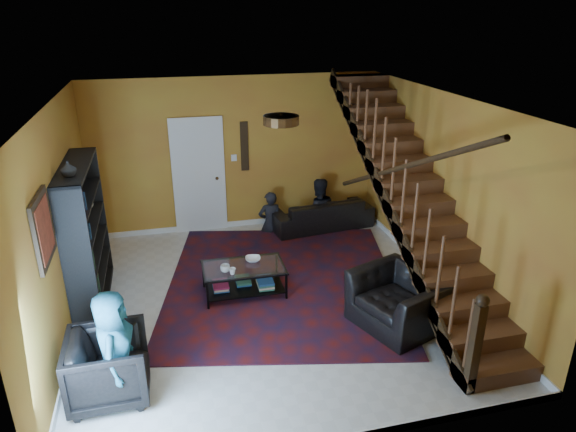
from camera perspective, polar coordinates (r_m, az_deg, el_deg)
name	(u,v)px	position (r m, az deg, el deg)	size (l,w,h in m)	color
floor	(269,299)	(7.47, -2.10, -9.18)	(5.50, 5.50, 0.00)	beige
room	(171,264)	(8.49, -12.88, -5.26)	(5.50, 5.50, 5.50)	gold
staircase	(413,195)	(7.53, 13.75, 2.27)	(0.95, 5.02, 3.18)	brown
bookshelf	(87,238)	(7.53, -21.45, -2.28)	(0.35, 1.80, 2.00)	black
door	(199,178)	(9.43, -9.86, 4.22)	(0.82, 0.05, 2.05)	silver
framed_picture	(43,229)	(5.90, -25.58, -1.35)	(0.04, 0.74, 0.74)	maroon
wall_hanging	(244,146)	(9.38, -4.86, 7.72)	(0.14, 0.03, 0.90)	black
ceiling_fixture	(281,120)	(5.71, -0.78, 10.61)	(0.40, 0.40, 0.10)	#3F2814
rug	(282,282)	(7.86, -0.62, -7.36)	(3.39, 3.87, 0.02)	#4B0F0D
sofa	(321,213)	(9.68, 3.71, 0.29)	(1.90, 0.74, 0.55)	black
armchair_left	(109,367)	(5.94, -19.29, -15.52)	(0.80, 0.82, 0.75)	black
armchair_right	(398,301)	(6.89, 12.16, -9.19)	(1.09, 0.95, 0.71)	black
person_adult_a	(270,223)	(9.54, -1.98, -0.78)	(0.45, 0.29, 1.22)	black
person_adult_b	(318,214)	(9.72, 3.35, 0.23)	(0.68, 0.53, 1.40)	black
person_child	(115,349)	(5.69, -18.69, -13.83)	(0.64, 0.41, 1.30)	#1B5569
coffee_table	(244,278)	(7.49, -4.92, -6.89)	(1.18, 0.70, 0.45)	black
cup_a	(225,268)	(7.26, -6.99, -5.81)	(0.13, 0.13, 0.11)	#999999
cup_b	(232,271)	(7.19, -6.20, -6.12)	(0.10, 0.10, 0.09)	#999999
bowl	(253,259)	(7.53, -3.92, -4.81)	(0.22, 0.22, 0.05)	#999999
vase	(68,169)	(6.69, -23.23, 4.84)	(0.18, 0.18, 0.19)	#999999
popcorn_bucket	(110,362)	(6.47, -19.15, -15.08)	(0.14, 0.14, 0.16)	red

